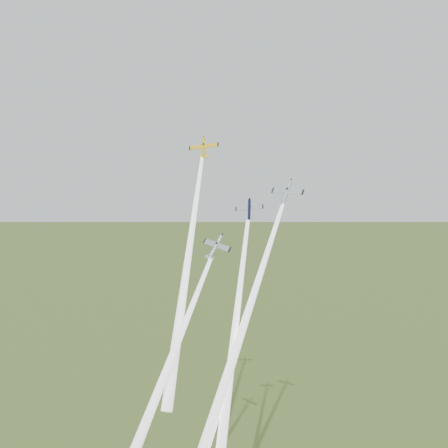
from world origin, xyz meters
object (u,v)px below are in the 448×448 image
(plane_navy, at_px, (249,209))
(plane_silver_low, at_px, (215,247))
(plane_yellow, at_px, (204,148))
(plane_silver_right, at_px, (287,193))

(plane_navy, distance_m, plane_silver_low, 13.87)
(plane_navy, relative_size, plane_silver_low, 0.89)
(plane_silver_low, bearing_deg, plane_yellow, 136.86)
(plane_yellow, relative_size, plane_navy, 1.17)
(plane_navy, relative_size, plane_silver_right, 0.82)
(plane_navy, xyz_separation_m, plane_silver_low, (-4.16, -10.40, -8.18))
(plane_silver_right, height_order, plane_silver_low, plane_silver_right)
(plane_navy, height_order, plane_silver_low, plane_navy)
(plane_silver_right, bearing_deg, plane_silver_low, -127.19)
(plane_yellow, xyz_separation_m, plane_navy, (17.27, -9.29, -15.31))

